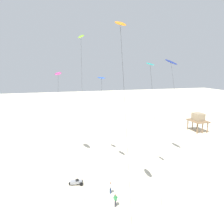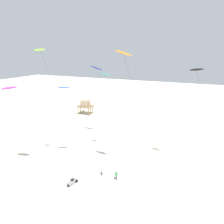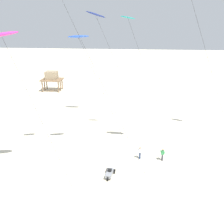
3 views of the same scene
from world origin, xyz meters
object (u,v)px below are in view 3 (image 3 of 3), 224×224
object	(u,v)px
kite_navy	(96,15)
kite_flyer_middle	(162,154)
kite_blue	(79,38)
stilt_house	(52,77)
kite_teal	(129,22)
kite_magenta	(2,35)
kite_flyer_nearest	(140,153)
beach_buggy	(110,173)

from	to	relation	value
kite_navy	kite_flyer_middle	size ratio (longest dim) A/B	10.90
kite_blue	stilt_house	bearing A→B (deg)	115.42
kite_teal	kite_magenta	xyz separation A→B (m)	(-11.19, -11.79, -1.06)
kite_blue	kite_magenta	bearing A→B (deg)	-132.63
kite_magenta	kite_navy	size ratio (longest dim) A/B	0.88
kite_blue	stilt_house	size ratio (longest dim) A/B	3.03
kite_navy	stilt_house	world-z (taller)	kite_navy
kite_navy	stilt_house	xyz separation A→B (m)	(-14.15, 17.61, -13.96)
kite_flyer_nearest	beach_buggy	bearing A→B (deg)	-130.18
kite_magenta	kite_flyer_nearest	size ratio (longest dim) A/B	9.60
kite_blue	stilt_house	world-z (taller)	kite_blue
kite_teal	kite_flyer_middle	size ratio (longest dim) A/B	10.42
kite_magenta	stilt_house	world-z (taller)	kite_magenta
kite_teal	stilt_house	xyz separation A→B (m)	(-19.51, 24.00, -13.13)
kite_magenta	kite_flyer_nearest	xyz separation A→B (m)	(13.15, 5.56, -14.66)
kite_teal	kite_flyer_middle	distance (m)	17.64
kite_magenta	kite_flyer_nearest	world-z (taller)	kite_magenta
stilt_house	kite_flyer_middle	bearing A→B (deg)	-51.36
beach_buggy	kite_flyer_nearest	bearing A→B (deg)	49.82
kite_teal	kite_navy	distance (m)	8.38
kite_blue	kite_navy	distance (m)	12.22
kite_teal	stilt_house	distance (m)	33.60
kite_teal	beach_buggy	bearing A→B (deg)	-98.32
kite_blue	kite_navy	xyz separation A→B (m)	(0.09, 11.96, 2.52)
kite_flyer_middle	kite_flyer_nearest	bearing A→B (deg)	176.56
kite_magenta	stilt_house	xyz separation A→B (m)	(-8.32, 35.80, -12.07)
kite_magenta	kite_flyer_nearest	bearing A→B (deg)	22.91
kite_blue	kite_flyer_nearest	distance (m)	15.88
kite_flyer_nearest	kite_flyer_middle	size ratio (longest dim) A/B	1.00
kite_blue	kite_flyer_nearest	xyz separation A→B (m)	(7.42, -0.67, -14.02)
kite_blue	kite_navy	world-z (taller)	kite_navy
kite_magenta	stilt_house	bearing A→B (deg)	103.09
kite_blue	kite_flyer_middle	size ratio (longest dim) A/B	9.17
kite_blue	kite_flyer_middle	bearing A→B (deg)	-4.68
kite_flyer_middle	stilt_house	distance (m)	39.02
kite_magenta	kite_flyer_middle	size ratio (longest dim) A/B	9.60
kite_navy	beach_buggy	xyz separation A→B (m)	(3.85, -16.75, -17.01)
stilt_house	kite_blue	bearing A→B (deg)	-64.58
kite_blue	kite_magenta	world-z (taller)	kite_magenta
stilt_house	beach_buggy	world-z (taller)	stilt_house
kite_magenta	beach_buggy	bearing A→B (deg)	8.45
stilt_house	beach_buggy	xyz separation A→B (m)	(17.99, -34.36, -3.05)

